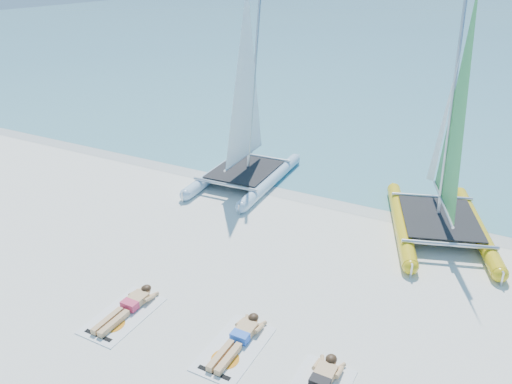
# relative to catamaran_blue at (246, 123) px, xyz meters

# --- Properties ---
(ground) EXTENTS (140.00, 140.00, 0.00)m
(ground) POSITION_rel_catamaran_blue_xyz_m (3.71, -5.60, -2.06)
(ground) COLOR white
(ground) RESTS_ON ground
(sea) EXTENTS (140.00, 115.00, 0.01)m
(sea) POSITION_rel_catamaran_blue_xyz_m (3.71, 57.40, -2.05)
(sea) COLOR #71BCB9
(sea) RESTS_ON ground
(wet_sand_strip) EXTENTS (140.00, 1.40, 0.01)m
(wet_sand_strip) POSITION_rel_catamaran_blue_xyz_m (3.71, -0.10, -2.05)
(wet_sand_strip) COLOR silver
(wet_sand_strip) RESTS_ON ground
(catamaran_blue) EXTENTS (2.66, 5.17, 6.90)m
(catamaran_blue) POSITION_rel_catamaran_blue_xyz_m (0.00, 0.00, 0.00)
(catamaran_blue) COLOR #BBD4F6
(catamaran_blue) RESTS_ON ground
(catamaran_yellow) EXTENTS (4.04, 5.73, 7.11)m
(catamaran_yellow) POSITION_rel_catamaran_blue_xyz_m (6.48, -0.18, 0.18)
(catamaran_yellow) COLOR gold
(catamaran_yellow) RESTS_ON ground
(towel_a) EXTENTS (1.00, 1.85, 0.02)m
(towel_a) POSITION_rel_catamaran_blue_xyz_m (1.25, -7.79, -2.05)
(towel_a) COLOR white
(towel_a) RESTS_ON ground
(sunbather_a) EXTENTS (0.37, 1.73, 0.26)m
(sunbather_a) POSITION_rel_catamaran_blue_xyz_m (1.25, -7.60, -1.94)
(sunbather_a) COLOR tan
(sunbather_a) RESTS_ON towel_a
(towel_b) EXTENTS (1.00, 1.85, 0.02)m
(towel_b) POSITION_rel_catamaran_blue_xyz_m (3.91, -7.53, -2.05)
(towel_b) COLOR white
(towel_b) RESTS_ON ground
(sunbather_b) EXTENTS (0.37, 1.73, 0.26)m
(sunbather_b) POSITION_rel_catamaran_blue_xyz_m (3.91, -7.34, -1.94)
(sunbather_b) COLOR tan
(sunbather_b) RESTS_ON towel_b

